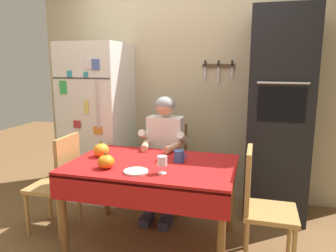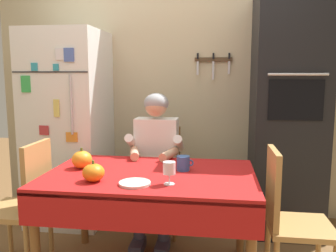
# 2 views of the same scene
# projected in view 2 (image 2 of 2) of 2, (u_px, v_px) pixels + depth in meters

# --- Properties ---
(back_wall_assembly) EXTENTS (3.70, 0.13, 2.60)m
(back_wall_assembly) POSITION_uv_depth(u_px,v_px,m) (178.00, 85.00, 3.49)
(back_wall_assembly) COLOR #BCAD89
(back_wall_assembly) RESTS_ON ground
(refrigerator) EXTENTS (0.68, 0.71, 1.80)m
(refrigerator) POSITION_uv_depth(u_px,v_px,m) (69.00, 128.00, 3.30)
(refrigerator) COLOR white
(refrigerator) RESTS_ON ground
(wall_oven) EXTENTS (0.60, 0.64, 2.10)m
(wall_oven) POSITION_uv_depth(u_px,v_px,m) (287.00, 115.00, 3.04)
(wall_oven) COLOR black
(wall_oven) RESTS_ON ground
(dining_table) EXTENTS (1.40, 0.90, 0.74)m
(dining_table) POSITION_uv_depth(u_px,v_px,m) (150.00, 186.00, 2.34)
(dining_table) COLOR brown
(dining_table) RESTS_ON ground
(chair_behind_person) EXTENTS (0.40, 0.40, 0.93)m
(chair_behind_person) POSITION_uv_depth(u_px,v_px,m) (159.00, 174.00, 3.14)
(chair_behind_person) COLOR brown
(chair_behind_person) RESTS_ON ground
(seated_person) EXTENTS (0.47, 0.55, 1.25)m
(seated_person) POSITION_uv_depth(u_px,v_px,m) (155.00, 154.00, 2.93)
(seated_person) COLOR #38384C
(seated_person) RESTS_ON ground
(chair_right_side) EXTENTS (0.40, 0.40, 0.93)m
(chair_right_side) POSITION_uv_depth(u_px,v_px,m) (288.00, 214.00, 2.22)
(chair_right_side) COLOR tan
(chair_right_side) RESTS_ON ground
(chair_left_side) EXTENTS (0.40, 0.40, 0.93)m
(chair_left_side) POSITION_uv_depth(u_px,v_px,m) (26.00, 200.00, 2.47)
(chair_left_side) COLOR tan
(chair_left_side) RESTS_ON ground
(coffee_mug) EXTENTS (0.12, 0.09, 0.10)m
(coffee_mug) POSITION_uv_depth(u_px,v_px,m) (183.00, 163.00, 2.40)
(coffee_mug) COLOR #2D569E
(coffee_mug) RESTS_ON dining_table
(wine_glass) EXTENTS (0.08, 0.08, 0.14)m
(wine_glass) POSITION_uv_depth(u_px,v_px,m) (169.00, 169.00, 2.08)
(wine_glass) COLOR white
(wine_glass) RESTS_ON dining_table
(pumpkin_large) EXTENTS (0.14, 0.14, 0.15)m
(pumpkin_large) POSITION_uv_depth(u_px,v_px,m) (82.00, 160.00, 2.45)
(pumpkin_large) COLOR orange
(pumpkin_large) RESTS_ON dining_table
(pumpkin_medium) EXTENTS (0.14, 0.14, 0.13)m
(pumpkin_medium) POSITION_uv_depth(u_px,v_px,m) (93.00, 173.00, 2.15)
(pumpkin_medium) COLOR orange
(pumpkin_medium) RESTS_ON dining_table
(serving_tray) EXTENTS (0.19, 0.19, 0.02)m
(serving_tray) POSITION_uv_depth(u_px,v_px,m) (135.00, 183.00, 2.09)
(serving_tray) COLOR silver
(serving_tray) RESTS_ON dining_table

